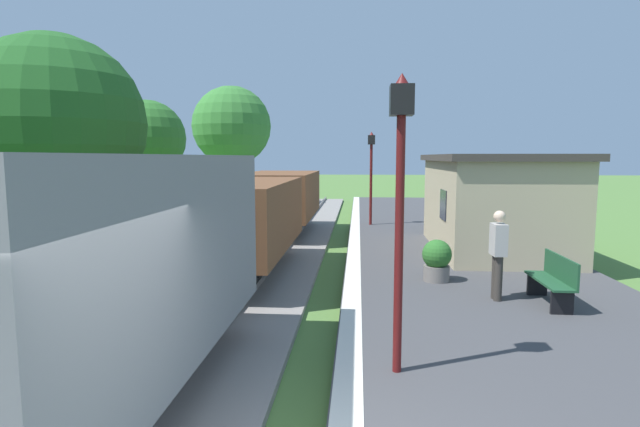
{
  "coord_description": "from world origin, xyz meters",
  "views": [
    {
      "loc": [
        0.5,
        -3.41,
        2.96
      ],
      "look_at": [
        -0.58,
        10.52,
        1.35
      ],
      "focal_mm": 27.71,
      "sensor_mm": 36.0,
      "label": 1
    }
  ],
  "objects_px": {
    "person_waiting": "(498,251)",
    "lamp_post_far": "(371,161)",
    "station_hut": "(493,202)",
    "tree_field_left": "(147,139)",
    "bench_near_hut": "(554,279)",
    "bench_down_platform": "(453,216)",
    "freight_train": "(231,221)",
    "tree_trackside_far": "(56,123)",
    "potted_planter": "(437,260)",
    "tree_field_distant": "(232,126)",
    "lamp_post_near": "(400,170)"
  },
  "relations": [
    {
      "from": "person_waiting",
      "to": "lamp_post_far",
      "type": "xyz_separation_m",
      "value": [
        -2.14,
        10.38,
        1.62
      ]
    },
    {
      "from": "person_waiting",
      "to": "station_hut",
      "type": "bearing_deg",
      "value": -106.05
    },
    {
      "from": "lamp_post_far",
      "to": "tree_field_left",
      "type": "relative_size",
      "value": 0.68
    },
    {
      "from": "bench_near_hut",
      "to": "person_waiting",
      "type": "height_order",
      "value": "person_waiting"
    },
    {
      "from": "bench_down_platform",
      "to": "freight_train",
      "type": "bearing_deg",
      "value": -129.69
    },
    {
      "from": "station_hut",
      "to": "tree_trackside_far",
      "type": "relative_size",
      "value": 0.94
    },
    {
      "from": "person_waiting",
      "to": "potted_planter",
      "type": "height_order",
      "value": "person_waiting"
    },
    {
      "from": "freight_train",
      "to": "potted_planter",
      "type": "bearing_deg",
      "value": -3.22
    },
    {
      "from": "station_hut",
      "to": "bench_down_platform",
      "type": "relative_size",
      "value": 3.87
    },
    {
      "from": "freight_train",
      "to": "lamp_post_far",
      "type": "bearing_deg",
      "value": 68.72
    },
    {
      "from": "freight_train",
      "to": "station_hut",
      "type": "relative_size",
      "value": 3.34
    },
    {
      "from": "tree_field_distant",
      "to": "lamp_post_far",
      "type": "bearing_deg",
      "value": -49.32
    },
    {
      "from": "bench_down_platform",
      "to": "potted_planter",
      "type": "bearing_deg",
      "value": -103.0
    },
    {
      "from": "lamp_post_far",
      "to": "bench_near_hut",
      "type": "bearing_deg",
      "value": -73.76
    },
    {
      "from": "station_hut",
      "to": "tree_field_left",
      "type": "height_order",
      "value": "tree_field_left"
    },
    {
      "from": "freight_train",
      "to": "potted_planter",
      "type": "height_order",
      "value": "freight_train"
    },
    {
      "from": "potted_planter",
      "to": "lamp_post_near",
      "type": "relative_size",
      "value": 0.25
    },
    {
      "from": "bench_down_platform",
      "to": "tree_trackside_far",
      "type": "distance_m",
      "value": 13.52
    },
    {
      "from": "potted_planter",
      "to": "tree_field_distant",
      "type": "bearing_deg",
      "value": 116.73
    },
    {
      "from": "bench_down_platform",
      "to": "lamp_post_near",
      "type": "bearing_deg",
      "value": -103.57
    },
    {
      "from": "freight_train",
      "to": "lamp_post_near",
      "type": "bearing_deg",
      "value": -55.55
    },
    {
      "from": "potted_planter",
      "to": "tree_field_left",
      "type": "xyz_separation_m",
      "value": [
        -11.02,
        10.53,
        3.04
      ]
    },
    {
      "from": "station_hut",
      "to": "tree_trackside_far",
      "type": "height_order",
      "value": "tree_trackside_far"
    },
    {
      "from": "bench_down_platform",
      "to": "tree_field_left",
      "type": "xyz_separation_m",
      "value": [
        -12.89,
        2.44,
        3.04
      ]
    },
    {
      "from": "station_hut",
      "to": "tree_field_left",
      "type": "bearing_deg",
      "value": 152.81
    },
    {
      "from": "person_waiting",
      "to": "tree_field_left",
      "type": "bearing_deg",
      "value": -47.22
    },
    {
      "from": "freight_train",
      "to": "tree_trackside_far",
      "type": "height_order",
      "value": "tree_trackside_far"
    },
    {
      "from": "bench_near_hut",
      "to": "tree_field_distant",
      "type": "height_order",
      "value": "tree_field_distant"
    },
    {
      "from": "lamp_post_far",
      "to": "tree_field_distant",
      "type": "xyz_separation_m",
      "value": [
        -8.01,
        9.32,
        1.98
      ]
    },
    {
      "from": "bench_down_platform",
      "to": "person_waiting",
      "type": "bearing_deg",
      "value": -95.75
    },
    {
      "from": "potted_planter",
      "to": "tree_field_distant",
      "type": "relative_size",
      "value": 0.13
    },
    {
      "from": "potted_planter",
      "to": "lamp_post_near",
      "type": "height_order",
      "value": "lamp_post_near"
    },
    {
      "from": "tree_trackside_far",
      "to": "person_waiting",
      "type": "bearing_deg",
      "value": -17.39
    },
    {
      "from": "bench_near_hut",
      "to": "bench_down_platform",
      "type": "height_order",
      "value": "same"
    },
    {
      "from": "lamp_post_near",
      "to": "lamp_post_far",
      "type": "distance_m",
      "value": 13.72
    },
    {
      "from": "tree_trackside_far",
      "to": "potted_planter",
      "type": "bearing_deg",
      "value": -11.48
    },
    {
      "from": "freight_train",
      "to": "tree_field_distant",
      "type": "relative_size",
      "value": 2.73
    },
    {
      "from": "person_waiting",
      "to": "tree_field_left",
      "type": "distance_m",
      "value": 17.05
    },
    {
      "from": "bench_near_hut",
      "to": "potted_planter",
      "type": "height_order",
      "value": "potted_planter"
    },
    {
      "from": "bench_near_hut",
      "to": "tree_field_distant",
      "type": "relative_size",
      "value": 0.21
    },
    {
      "from": "bench_near_hut",
      "to": "potted_planter",
      "type": "relative_size",
      "value": 1.64
    },
    {
      "from": "person_waiting",
      "to": "tree_field_distant",
      "type": "distance_m",
      "value": 22.44
    },
    {
      "from": "station_hut",
      "to": "bench_near_hut",
      "type": "height_order",
      "value": "station_hut"
    },
    {
      "from": "bench_near_hut",
      "to": "tree_field_left",
      "type": "relative_size",
      "value": 0.28
    },
    {
      "from": "station_hut",
      "to": "tree_trackside_far",
      "type": "bearing_deg",
      "value": -171.57
    },
    {
      "from": "tree_field_left",
      "to": "tree_field_distant",
      "type": "xyz_separation_m",
      "value": [
        1.79,
        7.8,
        1.02
      ]
    },
    {
      "from": "potted_planter",
      "to": "person_waiting",
      "type": "bearing_deg",
      "value": -56.1
    },
    {
      "from": "freight_train",
      "to": "tree_field_left",
      "type": "height_order",
      "value": "tree_field_left"
    },
    {
      "from": "tree_trackside_far",
      "to": "tree_field_distant",
      "type": "relative_size",
      "value": 0.87
    },
    {
      "from": "lamp_post_near",
      "to": "lamp_post_far",
      "type": "relative_size",
      "value": 1.0
    }
  ]
}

